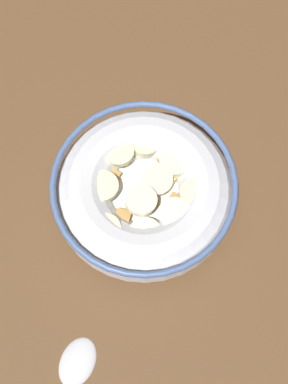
# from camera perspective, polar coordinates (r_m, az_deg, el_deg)

# --- Properties ---
(ground_plane) EXTENTS (1.01, 1.01, 0.02)m
(ground_plane) POSITION_cam_1_polar(r_m,az_deg,el_deg) (0.49, -0.00, -1.63)
(ground_plane) COLOR brown
(cereal_bowl) EXTENTS (0.17, 0.17, 0.05)m
(cereal_bowl) POSITION_cam_1_polar(r_m,az_deg,el_deg) (0.45, 0.02, -0.02)
(cereal_bowl) COLOR silver
(cereal_bowl) RESTS_ON ground_plane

